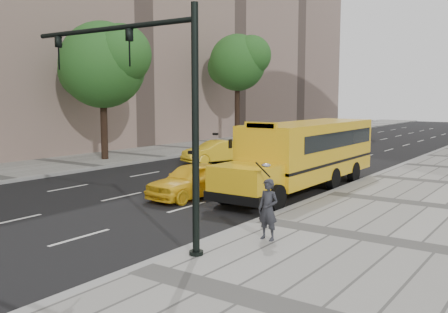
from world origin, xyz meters
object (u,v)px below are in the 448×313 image
Objects in this scene: taxi_far at (215,152)px; tree_c at (238,62)px; school_bus at (308,150)px; traffic_signal at (153,99)px; tree_b at (103,64)px; pedestrian at (268,210)px; taxi_near at (193,180)px.

tree_c is at bearing 139.38° from taxi_far.
traffic_signal reaches higher than school_bus.
tree_c reaches higher than tree_b.
traffic_signal is at bearing -130.26° from pedestrian.
taxi_near is 0.67× the size of traffic_signal.
tree_b reaches higher than traffic_signal.
school_bus is 9.11m from pedestrian.
tree_c reaches higher than taxi_near.
tree_b is 5.15× the size of pedestrian.
traffic_signal is at bearing -37.98° from tree_b.
school_bus reaches higher than taxi_near.
school_bus is at bearing 113.55° from pedestrian.
traffic_signal is at bearing -86.34° from school_bus.
school_bus is at bearing -7.06° from taxi_far.
tree_c reaches higher than traffic_signal.
taxi_far is at bearing 120.85° from traffic_signal.
tree_b is at bearing 174.79° from school_bus.
tree_c is 0.84× the size of school_bus.
traffic_signal reaches higher than taxi_near.
traffic_signal is (-2.22, -2.22, 3.08)m from pedestrian.
tree_b is 9.02m from taxi_far.
pedestrian is (5.90, -4.00, 0.29)m from taxi_near.
traffic_signal is (0.69, -10.81, 2.33)m from school_bus.
school_bus is at bearing 93.66° from traffic_signal.
traffic_signal is at bearing -53.84° from taxi_near.
tree_b is at bearing -89.97° from tree_c.
tree_b is 0.92× the size of tree_c.
taxi_far is (6.28, -12.11, -6.49)m from tree_c.
pedestrian reaches higher than taxi_far.
pedestrian is at bearing -27.26° from taxi_far.
tree_c is 31.71m from pedestrian.
tree_c reaches higher than taxi_far.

